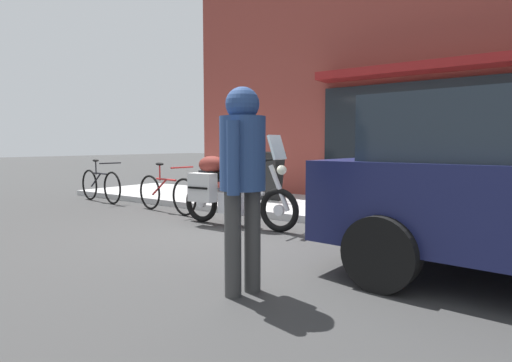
{
  "coord_description": "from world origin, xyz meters",
  "views": [
    {
      "loc": [
        3.67,
        -4.7,
        1.26
      ],
      "look_at": [
        -0.06,
        0.51,
        0.7
      ],
      "focal_mm": 29.48,
      "sensor_mm": 36.0,
      "label": 1
    }
  ],
  "objects_px": {
    "parked_bicycle": "(166,193)",
    "sandwich_board_sign": "(269,176)",
    "pedestrian_walking": "(242,165)",
    "second_bicycle_by_cafe": "(100,185)",
    "touring_motorcycle": "(230,187)"
  },
  "relations": [
    {
      "from": "parked_bicycle",
      "to": "second_bicycle_by_cafe",
      "type": "relative_size",
      "value": 1.02
    },
    {
      "from": "parked_bicycle",
      "to": "sandwich_board_sign",
      "type": "relative_size",
      "value": 1.77
    },
    {
      "from": "pedestrian_walking",
      "to": "second_bicycle_by_cafe",
      "type": "bearing_deg",
      "value": 155.75
    },
    {
      "from": "parked_bicycle",
      "to": "pedestrian_walking",
      "type": "xyz_separation_m",
      "value": [
        3.74,
        -2.56,
        0.72
      ]
    },
    {
      "from": "second_bicycle_by_cafe",
      "to": "parked_bicycle",
      "type": "bearing_deg",
      "value": -3.69
    },
    {
      "from": "touring_motorcycle",
      "to": "parked_bicycle",
      "type": "relative_size",
      "value": 1.21
    },
    {
      "from": "parked_bicycle",
      "to": "sandwich_board_sign",
      "type": "bearing_deg",
      "value": 59.38
    },
    {
      "from": "pedestrian_walking",
      "to": "second_bicycle_by_cafe",
      "type": "distance_m",
      "value": 6.61
    },
    {
      "from": "touring_motorcycle",
      "to": "sandwich_board_sign",
      "type": "relative_size",
      "value": 2.13
    },
    {
      "from": "sandwich_board_sign",
      "to": "second_bicycle_by_cafe",
      "type": "distance_m",
      "value": 3.73
    },
    {
      "from": "pedestrian_walking",
      "to": "sandwich_board_sign",
      "type": "distance_m",
      "value": 5.14
    },
    {
      "from": "touring_motorcycle",
      "to": "parked_bicycle",
      "type": "distance_m",
      "value": 1.83
    },
    {
      "from": "pedestrian_walking",
      "to": "second_bicycle_by_cafe",
      "type": "height_order",
      "value": "pedestrian_walking"
    },
    {
      "from": "parked_bicycle",
      "to": "sandwich_board_sign",
      "type": "height_order",
      "value": "sandwich_board_sign"
    },
    {
      "from": "pedestrian_walking",
      "to": "second_bicycle_by_cafe",
      "type": "xyz_separation_m",
      "value": [
        -5.99,
        2.7,
        -0.71
      ]
    }
  ]
}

